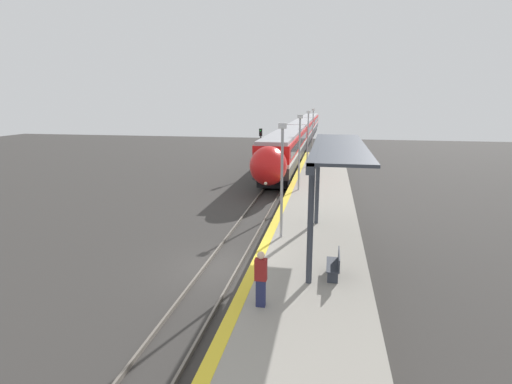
{
  "coord_description": "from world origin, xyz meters",
  "views": [
    {
      "loc": [
        4.34,
        -15.43,
        7.04
      ],
      "look_at": [
        0.55,
        5.07,
        2.22
      ],
      "focal_mm": 28.0,
      "sensor_mm": 36.0,
      "label": 1
    }
  ],
  "objects": [
    {
      "name": "ground_plane",
      "position": [
        0.0,
        0.0,
        0.0
      ],
      "size": [
        120.0,
        120.0,
        0.0
      ],
      "primitive_type": "plane",
      "color": "#383533"
    },
    {
      "name": "lamppost_mid",
      "position": [
        2.33,
        11.61,
        3.92
      ],
      "size": [
        0.36,
        0.2,
        5.11
      ],
      "color": "#9E9EA3",
      "rests_on": "platform_right"
    },
    {
      "name": "platform_right",
      "position": [
        3.75,
        0.0,
        0.49
      ],
      "size": [
        4.36,
        64.0,
        0.99
      ],
      "color": "gray",
      "rests_on": "ground_plane"
    },
    {
      "name": "railway_signal",
      "position": [
        -2.13,
        22.02,
        2.69
      ],
      "size": [
        0.28,
        0.28,
        4.41
      ],
      "color": "#59595E",
      "rests_on": "ground_plane"
    },
    {
      "name": "station_canopy",
      "position": [
        4.39,
        0.63,
        5.0
      ],
      "size": [
        2.02,
        9.83,
        4.34
      ],
      "color": "#333842",
      "rests_on": "platform_right"
    },
    {
      "name": "person_waiting",
      "position": [
        2.49,
        -4.64,
        1.89
      ],
      "size": [
        0.36,
        0.23,
        1.74
      ],
      "color": "navy",
      "rests_on": "platform_right"
    },
    {
      "name": "lamppost_farthest",
      "position": [
        2.33,
        31.47,
        3.92
      ],
      "size": [
        0.36,
        0.2,
        5.11
      ],
      "color": "#9E9EA3",
      "rests_on": "platform_right"
    },
    {
      "name": "rail_right",
      "position": [
        0.72,
        0.0,
        0.07
      ],
      "size": [
        0.08,
        90.0,
        0.15
      ],
      "primitive_type": "cube",
      "color": "slate",
      "rests_on": "ground_plane"
    },
    {
      "name": "train",
      "position": [
        0.0,
        46.0,
        2.27
      ],
      "size": [
        2.86,
        69.17,
        3.96
      ],
      "color": "black",
      "rests_on": "ground_plane"
    },
    {
      "name": "platform_bench",
      "position": [
        4.7,
        -2.14,
        1.45
      ],
      "size": [
        0.44,
        1.41,
        0.89
      ],
      "color": "#2D333D",
      "rests_on": "platform_right"
    },
    {
      "name": "lamppost_far",
      "position": [
        2.33,
        21.54,
        3.92
      ],
      "size": [
        0.36,
        0.2,
        5.11
      ],
      "color": "#9E9EA3",
      "rests_on": "platform_right"
    },
    {
      "name": "rail_left",
      "position": [
        -0.72,
        0.0,
        0.07
      ],
      "size": [
        0.08,
        90.0,
        0.15
      ],
      "primitive_type": "cube",
      "color": "slate",
      "rests_on": "ground_plane"
    },
    {
      "name": "lamppost_near",
      "position": [
        2.33,
        1.67,
        3.92
      ],
      "size": [
        0.36,
        0.2,
        5.11
      ],
      "color": "#9E9EA3",
      "rests_on": "platform_right"
    }
  ]
}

